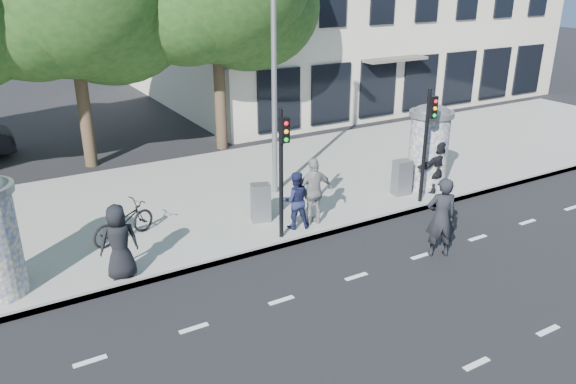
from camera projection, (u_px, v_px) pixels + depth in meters
ground at (396, 306)px, 11.87m from camera, size 120.00×120.00×0.00m
sidewalk at (241, 191)px, 17.86m from camera, size 40.00×8.00×0.15m
curb at (307, 238)px, 14.69m from camera, size 40.00×0.10×0.16m
lane_dash_near at (477, 364)px, 10.10m from camera, size 32.00×0.12×0.01m
lane_dash_far at (356, 277)px, 12.99m from camera, size 32.00×0.12×0.01m
ad_column_right at (429, 145)px, 17.52m from camera, size 1.36×1.36×2.65m
traffic_pole_near at (282, 161)px, 13.81m from camera, size 0.22×0.31×3.40m
traffic_pole_far at (427, 135)px, 16.07m from camera, size 0.22×0.31×3.40m
street_lamp at (275, 40)px, 15.81m from camera, size 0.25×0.93×8.00m
ped_a at (119, 242)px, 12.39m from camera, size 0.88×0.60×1.74m
ped_c at (295, 200)px, 14.86m from camera, size 0.92×0.81×1.58m
ped_e at (314, 191)px, 15.04m from camera, size 1.17×0.76×1.87m
ped_f at (436, 165)px, 17.35m from camera, size 1.68×1.03×1.70m
man_road at (441, 217)px, 13.62m from camera, size 0.88×0.76×2.04m
bicycle at (123, 222)px, 14.29m from camera, size 1.31×1.95×0.97m
cabinet_left at (261, 203)px, 15.37m from camera, size 0.60×0.50×1.07m
cabinet_right at (402, 177)px, 17.20m from camera, size 0.56×0.43×1.10m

